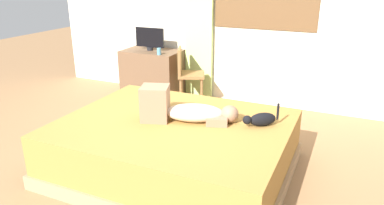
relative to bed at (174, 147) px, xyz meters
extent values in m
plane|color=olive|center=(-0.08, -0.12, -0.26)|extent=(16.00, 16.00, 0.00)
cube|color=beige|center=(-0.08, 2.36, 1.19)|extent=(6.40, 0.12, 2.90)
cube|color=#997A56|center=(0.00, 0.00, -0.19)|extent=(2.22, 1.76, 0.14)
cube|color=olive|center=(0.00, 0.00, 0.07)|extent=(2.15, 1.71, 0.39)
ellipsoid|color=#CCB299|center=(0.17, 0.11, 0.35)|extent=(0.61, 0.43, 0.17)
sphere|color=#8C664C|center=(0.49, 0.22, 0.35)|extent=(0.17, 0.17, 0.17)
cube|color=#8C664C|center=(-0.19, -0.02, 0.44)|extent=(0.32, 0.31, 0.34)
cube|color=#8C664C|center=(0.37, 0.18, 0.31)|extent=(0.28, 0.33, 0.08)
ellipsoid|color=black|center=(0.80, 0.26, 0.33)|extent=(0.27, 0.25, 0.13)
sphere|color=black|center=(0.67, 0.17, 0.34)|extent=(0.08, 0.08, 0.08)
cylinder|color=black|center=(0.92, 0.36, 0.40)|extent=(0.03, 0.03, 0.16)
cube|color=brown|center=(-1.39, 1.96, 0.11)|extent=(0.90, 0.56, 0.74)
cylinder|color=black|center=(-1.41, 1.96, 0.50)|extent=(0.10, 0.10, 0.05)
cube|color=black|center=(-1.41, 1.96, 0.68)|extent=(0.48, 0.03, 0.30)
cylinder|color=teal|center=(-1.13, 1.74, 0.53)|extent=(0.06, 0.06, 0.10)
cylinder|color=brown|center=(-0.58, 2.05, -0.04)|extent=(0.04, 0.04, 0.44)
cylinder|color=brown|center=(-0.46, 1.77, -0.04)|extent=(0.04, 0.04, 0.44)
cylinder|color=brown|center=(-0.86, 1.93, -0.04)|extent=(0.04, 0.04, 0.44)
cylinder|color=brown|center=(-0.73, 1.65, -0.04)|extent=(0.04, 0.04, 0.44)
cube|color=brown|center=(-0.66, 1.85, 0.20)|extent=(0.50, 0.50, 0.04)
cube|color=brown|center=(-0.81, 1.78, 0.41)|extent=(0.19, 0.36, 0.38)
cube|color=#ADCC75|center=(-0.71, 2.24, 0.96)|extent=(0.44, 0.06, 2.44)
camera|label=1|loc=(1.49, -2.87, 1.64)|focal=34.03mm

